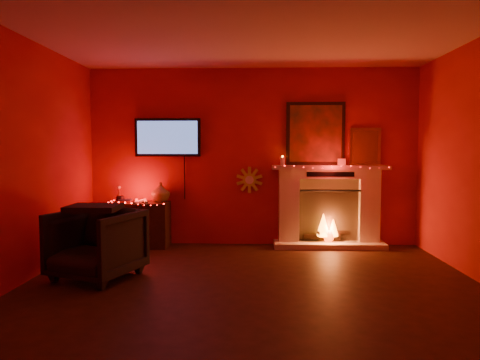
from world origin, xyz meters
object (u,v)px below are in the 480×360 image
at_px(sunburst_clock, 249,180).
at_px(console_table, 140,221).
at_px(tv, 168,138).
at_px(fireplace, 328,199).
at_px(armchair, 96,244).

bearing_deg(sunburst_clock, console_table, -172.53).
bearing_deg(console_table, tv, 25.59).
relative_size(tv, sunburst_clock, 3.10).
distance_m(tv, console_table, 1.33).
relative_size(fireplace, console_table, 2.25).
xyz_separation_m(fireplace, console_table, (-2.83, -0.12, -0.34)).
height_order(fireplace, armchair, fireplace).
xyz_separation_m(tv, sunburst_clock, (1.25, 0.03, -0.65)).
distance_m(fireplace, console_table, 2.86).
relative_size(sunburst_clock, console_table, 0.41).
bearing_deg(fireplace, console_table, -177.49).
bearing_deg(fireplace, tv, 178.50).
bearing_deg(armchair, tv, 96.26).
distance_m(tv, sunburst_clock, 1.41).
relative_size(fireplace, sunburst_clock, 5.45).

